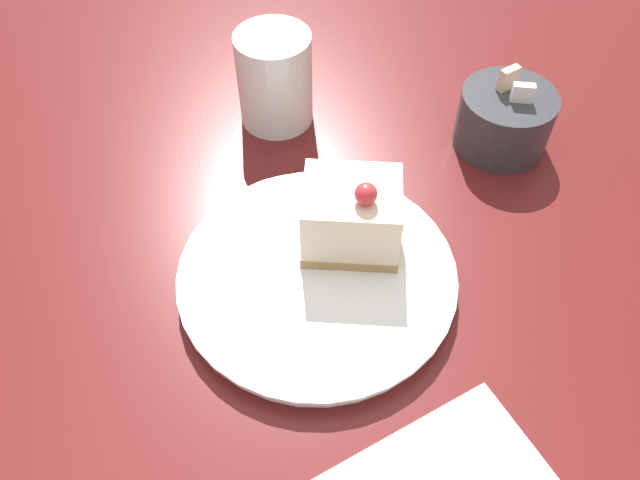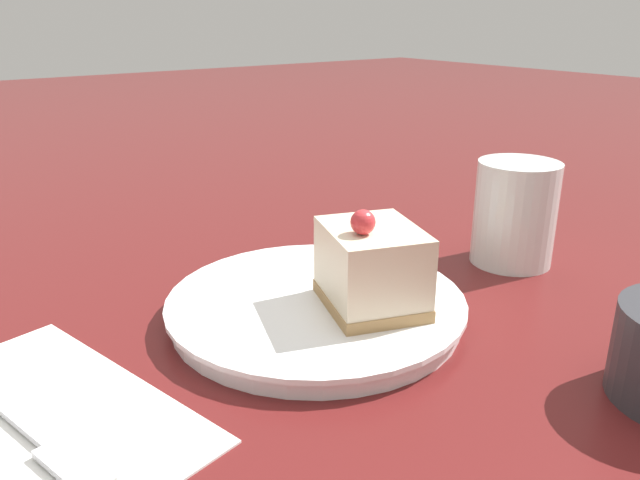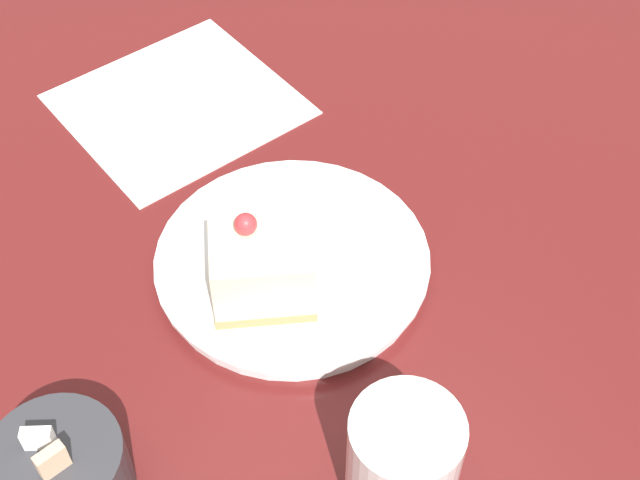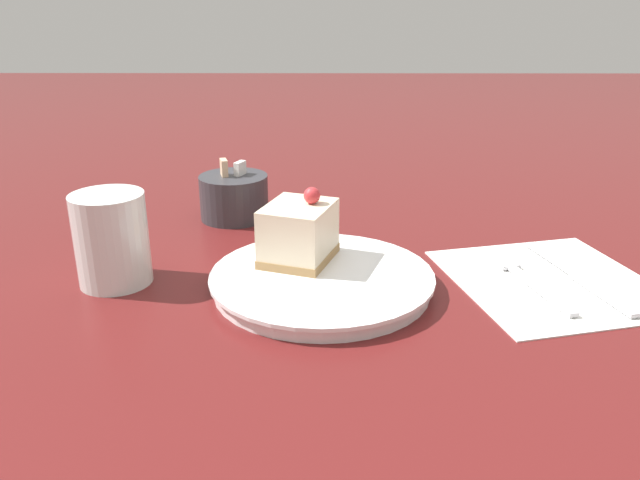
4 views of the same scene
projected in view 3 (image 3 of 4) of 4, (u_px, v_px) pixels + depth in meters
name	position (u px, v px, depth m)	size (l,w,h in m)	color
ground_plane	(320.00, 252.00, 0.76)	(4.00, 4.00, 0.00)	#5B1919
plate	(292.00, 262.00, 0.74)	(0.23, 0.23, 0.02)	white
cake_slice	(262.00, 268.00, 0.69)	(0.09, 0.10, 0.08)	#AD8451
napkin	(178.00, 104.00, 0.89)	(0.24, 0.25, 0.00)	white
fork	(181.00, 122.00, 0.87)	(0.05, 0.16, 0.00)	silver
knife	(178.00, 80.00, 0.91)	(0.06, 0.19, 0.00)	silver
sugar_bowl	(61.00, 474.00, 0.60)	(0.09, 0.09, 0.08)	#333338
drinking_glass	(403.00, 463.00, 0.58)	(0.07, 0.07, 0.10)	silver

